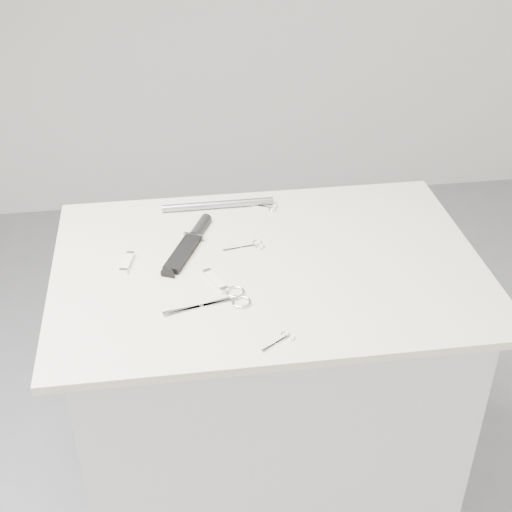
{
  "coord_description": "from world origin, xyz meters",
  "views": [
    {
      "loc": [
        -0.22,
        -1.36,
        1.85
      ],
      "look_at": [
        -0.02,
        0.03,
        0.92
      ],
      "focal_mm": 50.0,
      "sensor_mm": 36.0,
      "label": 1
    }
  ],
  "objects": [
    {
      "name": "plinth",
      "position": [
        0.0,
        0.0,
        0.45
      ],
      "size": [
        0.9,
        0.6,
        0.9
      ],
      "primitive_type": "cube",
      "color": "silver",
      "rests_on": "ground"
    },
    {
      "name": "embroidery_scissors_b",
      "position": [
        0.03,
        0.26,
        0.92
      ],
      "size": [
        0.09,
        0.06,
        0.0
      ],
      "rotation": [
        0.0,
        0.0,
        -0.4
      ],
      "color": "white",
      "rests_on": "display_board"
    },
    {
      "name": "tiny_scissors",
      "position": [
        -0.02,
        -0.28,
        0.92
      ],
      "size": [
        0.08,
        0.06,
        0.0
      ],
      "rotation": [
        0.0,
        0.0,
        0.59
      ],
      "color": "white",
      "rests_on": "display_board"
    },
    {
      "name": "embroidery_scissors_a",
      "position": [
        -0.03,
        0.08,
        0.92
      ],
      "size": [
        0.1,
        0.04,
        0.0
      ],
      "rotation": [
        0.0,
        0.0,
        0.17
      ],
      "color": "white",
      "rests_on": "display_board"
    },
    {
      "name": "pocket_knife_a",
      "position": [
        -0.13,
        -0.06,
        0.93
      ],
      "size": [
        0.05,
        0.09,
        0.01
      ],
      "rotation": [
        0.0,
        0.0,
        1.97
      ],
      "color": "silver",
      "rests_on": "display_board"
    },
    {
      "name": "large_shears",
      "position": [
        -0.12,
        -0.13,
        0.92
      ],
      "size": [
        0.19,
        0.09,
        0.01
      ],
      "rotation": [
        0.0,
        0.0,
        0.23
      ],
      "color": "white",
      "rests_on": "display_board"
    },
    {
      "name": "metal_rail",
      "position": [
        -0.09,
        0.28,
        0.93
      ],
      "size": [
        0.29,
        0.02,
        0.02
      ],
      "primitive_type": "cylinder",
      "rotation": [
        0.0,
        1.57,
        0.01
      ],
      "color": "gray",
      "rests_on": "display_board"
    },
    {
      "name": "display_board",
      "position": [
        0.0,
        0.0,
        0.91
      ],
      "size": [
        1.0,
        0.7,
        0.02
      ],
      "primitive_type": "cube",
      "color": "beige",
      "rests_on": "plinth"
    },
    {
      "name": "pocket_knife_b",
      "position": [
        -0.33,
        0.04,
        0.93
      ],
      "size": [
        0.03,
        0.08,
        0.01
      ],
      "rotation": [
        0.0,
        0.0,
        1.35
      ],
      "color": "silver",
      "rests_on": "display_board"
    },
    {
      "name": "sheathed_knife",
      "position": [
        -0.17,
        0.11,
        0.93
      ],
      "size": [
        0.14,
        0.24,
        0.03
      ],
      "rotation": [
        0.0,
        0.0,
        1.15
      ],
      "color": "black",
      "rests_on": "display_board"
    }
  ]
}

